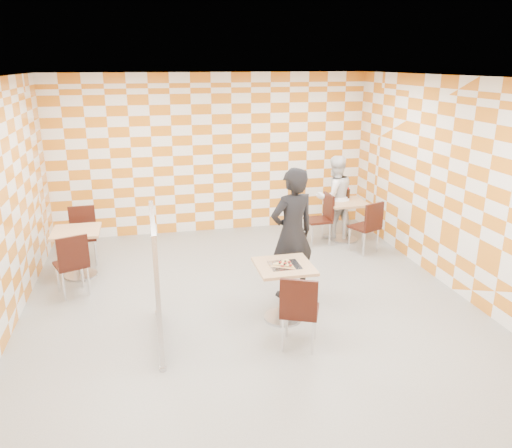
% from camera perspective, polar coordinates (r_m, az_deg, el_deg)
% --- Properties ---
extents(room_shell, '(7.00, 7.00, 7.00)m').
position_cam_1_polar(room_shell, '(6.73, -1.48, 3.66)').
color(room_shell, gray).
rests_on(room_shell, ground).
extents(main_table, '(0.70, 0.70, 0.75)m').
position_cam_1_polar(main_table, '(6.37, 3.20, -6.68)').
color(main_table, tan).
rests_on(main_table, ground).
extents(second_table, '(0.70, 0.70, 0.75)m').
position_cam_1_polar(second_table, '(9.32, 10.16, 1.14)').
color(second_table, tan).
rests_on(second_table, ground).
extents(empty_table, '(0.70, 0.70, 0.75)m').
position_cam_1_polar(empty_table, '(8.09, -19.71, -2.27)').
color(empty_table, tan).
rests_on(empty_table, ground).
extents(chair_main_front, '(0.56, 0.56, 0.92)m').
position_cam_1_polar(chair_main_front, '(5.70, 4.96, -9.45)').
color(chair_main_front, black).
rests_on(chair_main_front, ground).
extents(chair_second_front, '(0.55, 0.56, 0.92)m').
position_cam_1_polar(chair_second_front, '(8.74, 12.76, 0.07)').
color(chair_second_front, black).
rests_on(chair_second_front, ground).
extents(chair_second_side, '(0.45, 0.44, 0.92)m').
position_cam_1_polar(chair_second_side, '(9.08, 7.64, 1.04)').
color(chair_second_side, black).
rests_on(chair_second_side, ground).
extents(chair_empty_near, '(0.55, 0.55, 0.92)m').
position_cam_1_polar(chair_empty_near, '(7.41, -20.27, -3.92)').
color(chair_empty_near, black).
rests_on(chair_empty_near, ground).
extents(chair_empty_far, '(0.44, 0.45, 0.92)m').
position_cam_1_polar(chair_empty_far, '(8.67, -19.16, -0.65)').
color(chair_empty_far, black).
rests_on(chair_empty_far, ground).
extents(partition, '(0.08, 1.38, 1.55)m').
position_cam_1_polar(partition, '(5.88, -11.32, -6.21)').
color(partition, white).
rests_on(partition, ground).
extents(man_dark, '(0.77, 0.62, 1.85)m').
position_cam_1_polar(man_dark, '(6.87, 4.16, -1.11)').
color(man_dark, black).
rests_on(man_dark, ground).
extents(man_white, '(0.83, 0.69, 1.56)m').
position_cam_1_polar(man_white, '(9.41, 8.94, 3.07)').
color(man_white, white).
rests_on(man_white, ground).
extents(pizza_on_foil, '(0.40, 0.40, 0.04)m').
position_cam_1_polar(pizza_on_foil, '(6.26, 3.28, -4.59)').
color(pizza_on_foil, silver).
rests_on(pizza_on_foil, main_table).
extents(sport_bottle, '(0.06, 0.06, 0.20)m').
position_cam_1_polar(sport_bottle, '(9.28, 8.78, 3.25)').
color(sport_bottle, white).
rests_on(sport_bottle, second_table).
extents(soda_bottle, '(0.07, 0.07, 0.23)m').
position_cam_1_polar(soda_bottle, '(9.34, 10.46, 3.36)').
color(soda_bottle, black).
rests_on(soda_bottle, second_table).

